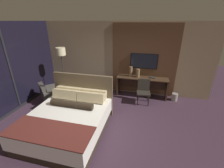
# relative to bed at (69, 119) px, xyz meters

# --- Properties ---
(ground_plane) EXTENTS (16.00, 16.00, 0.00)m
(ground_plane) POSITION_rel_bed_xyz_m (0.69, 0.25, -0.37)
(ground_plane) COLOR #3D2838
(wall_back_tv_panel) EXTENTS (7.20, 0.09, 2.80)m
(wall_back_tv_panel) POSITION_rel_bed_xyz_m (0.84, 2.85, 1.03)
(wall_back_tv_panel) COLOR tan
(wall_back_tv_panel) RESTS_ON ground_plane
(wall_left_window) EXTENTS (0.06, 6.00, 2.80)m
(wall_left_window) POSITION_rel_bed_xyz_m (-2.30, 0.65, 0.96)
(wall_left_window) COLOR black
(wall_left_window) RESTS_ON ground_plane
(bed) EXTENTS (1.92, 2.20, 1.31)m
(bed) POSITION_rel_bed_xyz_m (0.00, 0.00, 0.00)
(bed) COLOR #33281E
(bed) RESTS_ON ground_plane
(desk) EXTENTS (1.95, 0.47, 0.79)m
(desk) POSITION_rel_bed_xyz_m (1.76, 2.59, 0.17)
(desk) COLOR #422D1E
(desk) RESTS_ON ground_plane
(tv) EXTENTS (1.03, 0.04, 0.58)m
(tv) POSITION_rel_bed_xyz_m (1.76, 2.77, 1.01)
(tv) COLOR black
(desk_chair) EXTENTS (0.51, 0.51, 0.88)m
(desk_chair) POSITION_rel_bed_xyz_m (1.85, 2.06, 0.15)
(desk_chair) COLOR #28231E
(desk_chair) RESTS_ON ground_plane
(armchair_by_window) EXTENTS (1.09, 1.09, 0.76)m
(armchair_by_window) POSITION_rel_bed_xyz_m (-1.44, 1.35, -0.12)
(armchair_by_window) COLOR #47423D
(armchair_by_window) RESTS_ON ground_plane
(floor_lamp) EXTENTS (0.34, 0.34, 1.90)m
(floor_lamp) POSITION_rel_bed_xyz_m (-1.25, 1.97, 1.23)
(floor_lamp) COLOR #282623
(floor_lamp) RESTS_ON ground_plane
(vase_tall) EXTENTS (0.13, 0.13, 0.38)m
(vase_tall) POSITION_rel_bed_xyz_m (1.30, 2.60, 0.61)
(vase_tall) COLOR #846647
(vase_tall) RESTS_ON desk
(vase_short) EXTENTS (0.14, 0.14, 0.32)m
(vase_short) POSITION_rel_bed_xyz_m (1.58, 2.58, 0.58)
(vase_short) COLOR #846647
(vase_short) RESTS_ON desk
(book) EXTENTS (0.25, 0.19, 0.03)m
(book) POSITION_rel_bed_xyz_m (2.14, 2.62, 0.43)
(book) COLOR #332D28
(book) RESTS_ON desk
(waste_bin) EXTENTS (0.22, 0.22, 0.28)m
(waste_bin) POSITION_rel_bed_xyz_m (3.02, 2.49, -0.23)
(waste_bin) COLOR gray
(waste_bin) RESTS_ON ground_plane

